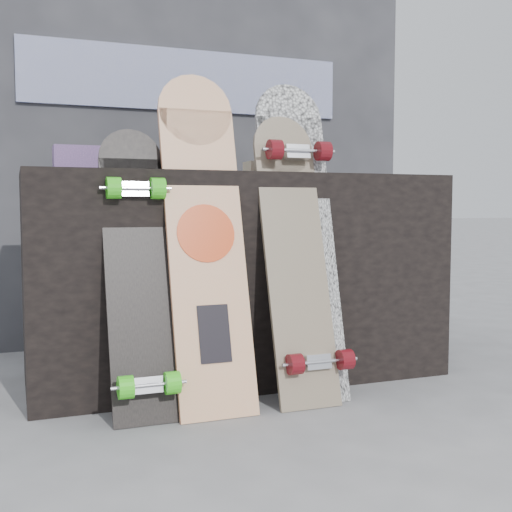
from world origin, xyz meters
name	(u,v)px	position (x,y,z in m)	size (l,w,h in m)	color
ground	(286,412)	(0.00, 0.00, 0.00)	(60.00, 60.00, 0.00)	slate
vendor_table	(236,276)	(0.00, 0.50, 0.40)	(1.60, 0.60, 0.80)	black
booth	(182,124)	(0.00, 1.35, 1.10)	(2.40, 0.22, 2.20)	#2E2E33
merch_box_purple	(78,160)	(-0.59, 0.59, 0.85)	(0.18, 0.12, 0.10)	#463368
merch_box_small	(298,161)	(0.25, 0.46, 0.86)	(0.14, 0.14, 0.12)	#463368
merch_box_flat	(272,169)	(0.18, 0.58, 0.83)	(0.22, 0.10, 0.06)	#D1B78C
longboard_geisha	(205,229)	(-0.22, 0.17, 0.60)	(0.26, 0.33, 1.14)	beige
longboard_celtic	(294,247)	(0.09, 0.15, 0.53)	(0.22, 0.30, 1.01)	tan
longboard_cascadia	(301,232)	(0.13, 0.17, 0.58)	(0.26, 0.35, 1.13)	white
skateboard_dark	(138,267)	(-0.45, 0.16, 0.48)	(0.21, 0.35, 0.94)	black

